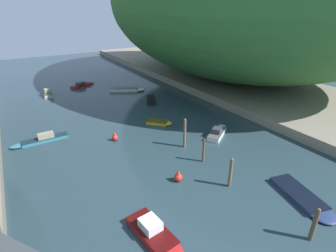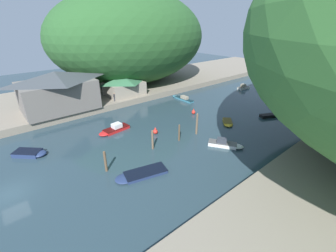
# 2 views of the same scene
# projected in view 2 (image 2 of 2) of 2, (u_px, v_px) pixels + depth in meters

# --- Properties ---
(water_surface) EXTENTS (130.00, 130.00, 0.00)m
(water_surface) POSITION_uv_depth(u_px,v_px,m) (207.00, 119.00, 40.07)
(water_surface) COLOR #283D47
(water_surface) RESTS_ON ground
(left_bank) EXTENTS (22.00, 120.00, 1.22)m
(left_bank) POSITION_uv_depth(u_px,v_px,m) (132.00, 86.00, 57.74)
(left_bank) COLOR gray
(left_bank) RESTS_ON ground
(hillside_left) EXTENTS (28.32, 39.65, 21.70)m
(hillside_left) POSITION_uv_depth(u_px,v_px,m) (131.00, 38.00, 54.47)
(hillside_left) COLOR #285628
(hillside_left) RESTS_ON left_bank
(waterfront_building) EXTENTS (8.76, 13.11, 6.85)m
(waterfront_building) POSITION_uv_depth(u_px,v_px,m) (58.00, 90.00, 39.79)
(waterfront_building) COLOR slate
(waterfront_building) RESTS_ON left_bank
(boathouse_shed) EXTENTS (6.40, 8.22, 4.16)m
(boathouse_shed) POSITION_uv_depth(u_px,v_px,m) (124.00, 85.00, 48.37)
(boathouse_shed) COLOR gray
(boathouse_shed) RESTS_ON left_bank
(boat_navy_launch) EXTENTS (6.24, 1.27, 0.97)m
(boat_navy_launch) POSITION_uv_depth(u_px,v_px,m) (182.00, 98.00, 49.79)
(boat_navy_launch) COLOR teal
(boat_navy_launch) RESTS_ON water_surface
(boat_small_dinghy) EXTENTS (3.34, 5.27, 0.53)m
(boat_small_dinghy) POSITION_uv_depth(u_px,v_px,m) (274.00, 115.00, 41.05)
(boat_small_dinghy) COLOR black
(boat_small_dinghy) RESTS_ON water_surface
(boat_near_quay) EXTENTS (1.56, 4.24, 1.28)m
(boat_near_quay) POSITION_uv_depth(u_px,v_px,m) (244.00, 87.00, 57.72)
(boat_near_quay) COLOR silver
(boat_near_quay) RESTS_ON water_surface
(boat_far_right_bank) EXTENTS (3.29, 3.37, 0.44)m
(boat_far_right_bank) POSITION_uv_depth(u_px,v_px,m) (228.00, 123.00, 38.13)
(boat_far_right_bank) COLOR gold
(boat_far_right_bank) RESTS_ON water_surface
(boat_red_skiff) EXTENTS (5.38, 3.67, 0.94)m
(boat_red_skiff) POSITION_uv_depth(u_px,v_px,m) (275.00, 92.00, 54.39)
(boat_red_skiff) COLOR red
(boat_red_skiff) RESTS_ON water_surface
(boat_far_upstream) EXTENTS (4.12, 4.20, 0.60)m
(boat_far_upstream) POSITION_uv_depth(u_px,v_px,m) (31.00, 153.00, 29.26)
(boat_far_upstream) COLOR navy
(boat_far_upstream) RESTS_ON water_surface
(boat_white_cruiser) EXTENTS (4.75, 3.76, 1.14)m
(boat_white_cruiser) POSITION_uv_depth(u_px,v_px,m) (226.00, 144.00, 31.28)
(boat_white_cruiser) COLOR white
(boat_white_cruiser) RESTS_ON water_surface
(boat_moored_right) EXTENTS (6.32, 4.53, 0.54)m
(boat_moored_right) POSITION_uv_depth(u_px,v_px,m) (287.00, 105.00, 45.69)
(boat_moored_right) COLOR white
(boat_moored_right) RESTS_ON water_surface
(boat_mid_channel) EXTENTS (3.36, 6.25, 0.38)m
(boat_mid_channel) POSITION_uv_depth(u_px,v_px,m) (140.00, 174.00, 25.45)
(boat_mid_channel) COLOR navy
(boat_mid_channel) RESTS_ON water_surface
(boat_cabin_cruiser) EXTENTS (2.25, 5.26, 1.16)m
(boat_cabin_cruiser) POSITION_uv_depth(u_px,v_px,m) (114.00, 129.00, 35.50)
(boat_cabin_cruiser) COLOR red
(boat_cabin_cruiser) RESTS_ON water_surface
(mooring_post_nearest) EXTENTS (0.31, 0.31, 2.70)m
(mooring_post_nearest) POSITION_uv_depth(u_px,v_px,m) (105.00, 161.00, 25.75)
(mooring_post_nearest) COLOR brown
(mooring_post_nearest) RESTS_ON water_surface
(mooring_post_middle) EXTENTS (0.29, 0.29, 2.84)m
(mooring_post_middle) POSITION_uv_depth(u_px,v_px,m) (153.00, 140.00, 30.23)
(mooring_post_middle) COLOR brown
(mooring_post_middle) RESTS_ON water_surface
(mooring_post_fourth) EXTENTS (0.25, 0.25, 2.60)m
(mooring_post_fourth) POSITION_uv_depth(u_px,v_px,m) (179.00, 133.00, 32.40)
(mooring_post_fourth) COLOR brown
(mooring_post_fourth) RESTS_ON water_surface
(mooring_post_farthest) EXTENTS (0.31, 0.31, 3.43)m
(mooring_post_farthest) POSITION_uv_depth(u_px,v_px,m) (197.00, 124.00, 34.15)
(mooring_post_farthest) COLOR brown
(mooring_post_farthest) RESTS_ON water_surface
(channel_buoy_near) EXTENTS (0.76, 0.76, 1.14)m
(channel_buoy_near) POSITION_uv_depth(u_px,v_px,m) (155.00, 131.00, 34.71)
(channel_buoy_near) COLOR red
(channel_buoy_near) RESTS_ON water_surface
(channel_buoy_far) EXTENTS (0.71, 0.71, 1.06)m
(channel_buoy_far) POSITION_uv_depth(u_px,v_px,m) (194.00, 112.00, 42.08)
(channel_buoy_far) COLOR red
(channel_buoy_far) RESTS_ON water_surface
(person_on_quay) EXTENTS (0.24, 0.39, 1.69)m
(person_on_quay) POSITION_uv_depth(u_px,v_px,m) (61.00, 108.00, 39.05)
(person_on_quay) COLOR #282D3D
(person_on_quay) RESTS_ON left_bank
(person_by_boathouse) EXTENTS (0.22, 0.38, 1.69)m
(person_by_boathouse) POSITION_uv_depth(u_px,v_px,m) (115.00, 97.00, 44.75)
(person_by_boathouse) COLOR #282D3D
(person_by_boathouse) RESTS_ON left_bank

